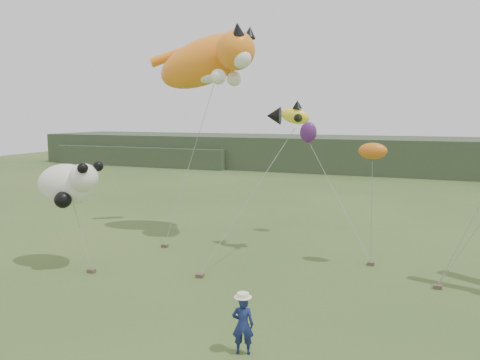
# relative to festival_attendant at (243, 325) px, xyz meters

# --- Properties ---
(ground) EXTENTS (120.00, 120.00, 0.00)m
(ground) POSITION_rel_festival_attendant_xyz_m (-0.52, 1.53, -0.84)
(ground) COLOR #385123
(ground) RESTS_ON ground
(headland) EXTENTS (90.00, 13.00, 4.00)m
(headland) POSITION_rel_festival_attendant_xyz_m (-3.64, 46.22, 1.08)
(headland) COLOR #2D3D28
(headland) RESTS_ON ground
(festival_attendant) EXTENTS (0.70, 0.55, 1.68)m
(festival_attendant) POSITION_rel_festival_attendant_xyz_m (0.00, 0.00, 0.00)
(festival_attendant) COLOR navy
(festival_attendant) RESTS_ON ground
(sandbag_anchors) EXTENTS (13.98, 5.60, 0.15)m
(sandbag_anchors) POSITION_rel_festival_attendant_xyz_m (-2.41, 6.86, -0.76)
(sandbag_anchors) COLOR brown
(sandbag_anchors) RESTS_ON ground
(cat_kite) EXTENTS (7.18, 3.97, 4.16)m
(cat_kite) POSITION_rel_festival_attendant_xyz_m (-6.42, 11.95, 8.77)
(cat_kite) COLOR orange
(cat_kite) RESTS_ON ground
(fish_kite) EXTENTS (2.32, 1.52, 1.23)m
(fish_kite) POSITION_rel_festival_attendant_xyz_m (-1.67, 10.20, 5.80)
(fish_kite) COLOR yellow
(fish_kite) RESTS_ON ground
(panda_kite) EXTENTS (3.22, 2.08, 2.00)m
(panda_kite) POSITION_rel_festival_attendant_xyz_m (-9.84, 4.46, 2.84)
(panda_kite) COLOR white
(panda_kite) RESTS_ON ground
(misc_kites) EXTENTS (4.95, 5.05, 1.52)m
(misc_kites) POSITION_rel_festival_attendant_xyz_m (0.41, 11.60, 4.58)
(misc_kites) COLOR orange
(misc_kites) RESTS_ON ground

